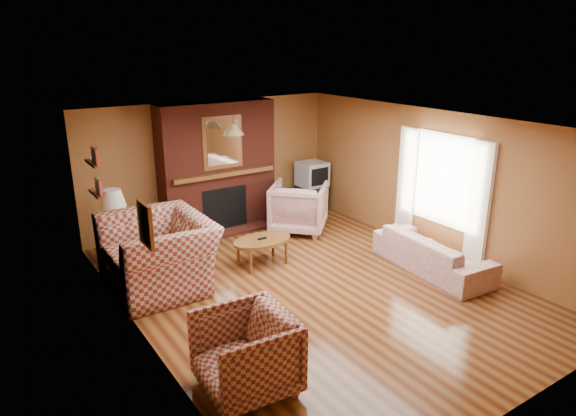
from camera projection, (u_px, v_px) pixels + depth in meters
floor at (311, 286)px, 7.57m from camera, size 6.50×6.50×0.00m
ceiling at (314, 123)px, 6.82m from camera, size 6.50×6.50×0.00m
wall_back at (212, 164)px, 9.76m from camera, size 6.50×0.00×6.50m
wall_front at (526, 302)px, 4.62m from camera, size 6.50×0.00×6.50m
wall_left at (137, 246)px, 5.87m from camera, size 0.00×6.50×6.50m
wall_right at (434, 183)px, 8.51m from camera, size 0.00×6.50×6.50m
fireplace at (218, 168)px, 9.56m from camera, size 2.20×0.82×2.40m
window_right at (441, 190)px, 8.35m from camera, size 0.10×1.85×2.00m
bookshelf at (95, 172)px, 7.26m from camera, size 0.09×0.55×0.71m
botanical_print at (146, 225)px, 5.55m from camera, size 0.05×0.40×0.50m
pendant_light at (234, 129)px, 8.76m from camera, size 0.36×0.36×0.48m
plaid_loveseat at (158, 254)px, 7.40m from camera, size 1.41×1.61×1.04m
plaid_armchair at (245, 354)px, 5.20m from camera, size 1.00×0.98×0.85m
floral_sofa at (432, 253)px, 8.00m from camera, size 0.94×2.05×0.58m
floral_armchair at (299, 207)px, 9.63m from camera, size 1.41×1.41×0.92m
coffee_table at (262, 242)px, 8.18m from camera, size 0.99×0.61×0.46m
side_table at (118, 246)px, 8.31m from camera, size 0.44×0.44×0.56m
table_lamp at (114, 207)px, 8.11m from camera, size 0.40×0.40×0.67m
tv_stand at (312, 198)px, 10.77m from camera, size 0.52×0.48×0.57m
crt_tv at (312, 174)px, 10.60m from camera, size 0.55×0.55×0.50m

